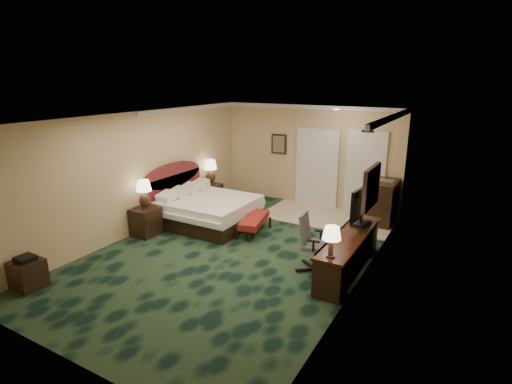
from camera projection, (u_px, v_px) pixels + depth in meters
The scene contains 25 objects.
floor at pixel (236, 252), 8.08m from camera, with size 5.00×7.50×0.00m, color black.
ceiling at pixel (234, 117), 7.33m from camera, with size 5.00×7.50×0.00m, color silver.
wall_back at pixel (309, 156), 10.84m from camera, with size 5.00×0.00×2.70m, color tan.
wall_front at pixel (59, 263), 4.58m from camera, with size 5.00×0.00×2.70m, color tan.
wall_left at pixel (140, 173), 8.89m from camera, with size 0.00×7.50×2.70m, color tan.
wall_right at pixel (364, 208), 6.52m from camera, with size 0.00×7.50×2.70m, color tan.
crown_molding at pixel (234, 120), 7.35m from camera, with size 5.00×7.50×0.10m, color silver, non-canonical shape.
tile_patch at pixel (327, 217), 10.07m from camera, with size 3.20×1.70×0.01m, color beige.
headboard at pixel (174, 190), 9.88m from camera, with size 0.12×2.00×1.40m, color #531C14, non-canonical shape.
entry_door at pixel (365, 173), 10.16m from camera, with size 1.02×0.06×2.18m, color silver.
closet_doors at pixel (317, 168), 10.77m from camera, with size 1.20×0.06×2.10m, color silver.
wall_art at pixel (279, 144), 11.16m from camera, with size 0.45×0.06×0.55m, color #485D53.
wall_mirror at pixel (371, 187), 6.98m from camera, with size 0.05×0.95×0.75m, color white.
bed at pixel (210, 211), 9.54m from camera, with size 2.00×1.85×0.63m, color white.
nightstand_near at pixel (146, 221), 8.88m from camera, with size 0.50×0.57×0.62m, color black.
nightstand_far at pixel (211, 195), 10.98m from camera, with size 0.46×0.53×0.58m, color black.
lamp_near at pixel (144, 194), 8.71m from camera, with size 0.34×0.34×0.63m, color black, non-canonical shape.
lamp_far at pixel (211, 172), 10.85m from camera, with size 0.36×0.36×0.67m, color black, non-canonical shape.
bed_bench at pixel (254, 225), 8.98m from camera, with size 0.40×1.17×0.39m, color maroon.
side_table at pixel (28, 274), 6.64m from camera, with size 0.46×0.46×0.49m, color black.
desk at pixel (349, 253), 7.18m from camera, with size 0.52×2.41×0.70m, color black.
tv at pixel (362, 206), 7.52m from camera, with size 0.08×0.95×0.74m, color black.
desk_lamp at pixel (331, 242), 6.18m from camera, with size 0.29×0.29×0.51m, color black, non-canonical shape.
desk_chair at pixel (317, 243), 7.16m from camera, with size 0.62×0.58×1.07m, color #504E58, non-canonical shape.
minibar at pixel (383, 202), 9.58m from camera, with size 0.54×0.98×1.03m, color black.
Camera 1 is at (4.03, -6.25, 3.41)m, focal length 28.00 mm.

